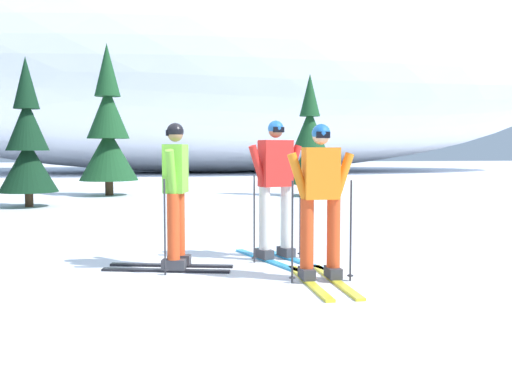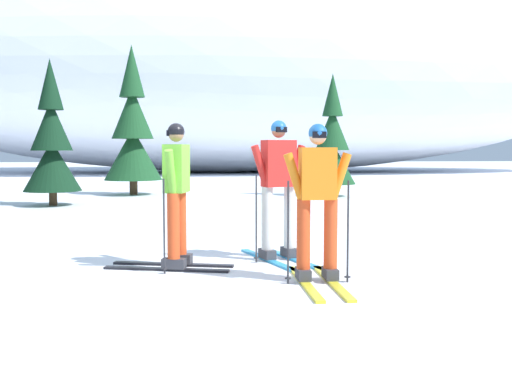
{
  "view_description": "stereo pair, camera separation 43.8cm",
  "coord_description": "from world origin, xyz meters",
  "px_view_note": "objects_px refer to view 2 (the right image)",
  "views": [
    {
      "loc": [
        -0.08,
        -7.1,
        1.47
      ],
      "look_at": [
        1.02,
        -0.17,
        0.95
      ],
      "focal_mm": 40.69,
      "sensor_mm": 36.0,
      "label": 1
    },
    {
      "loc": [
        0.36,
        -7.15,
        1.47
      ],
      "look_at": [
        1.02,
        -0.17,
        0.95
      ],
      "focal_mm": 40.69,
      "sensor_mm": 36.0,
      "label": 2
    }
  ],
  "objects_px": {
    "pine_tree_far_right": "(332,145)",
    "skier_lime_jacket": "(176,193)",
    "pine_tree_center_right": "(133,133)",
    "skier_red_jacket": "(279,187)",
    "pine_tree_center": "(52,145)",
    "skier_orange_jacket": "(317,200)"
  },
  "relations": [
    {
      "from": "skier_lime_jacket",
      "to": "skier_red_jacket",
      "type": "bearing_deg",
      "value": 17.95
    },
    {
      "from": "skier_orange_jacket",
      "to": "pine_tree_far_right",
      "type": "height_order",
      "value": "pine_tree_far_right"
    },
    {
      "from": "skier_red_jacket",
      "to": "skier_lime_jacket",
      "type": "relative_size",
      "value": 1.03
    },
    {
      "from": "pine_tree_center_right",
      "to": "pine_tree_far_right",
      "type": "bearing_deg",
      "value": -10.48
    },
    {
      "from": "pine_tree_far_right",
      "to": "pine_tree_center_right",
      "type": "bearing_deg",
      "value": 169.52
    },
    {
      "from": "skier_red_jacket",
      "to": "skier_orange_jacket",
      "type": "height_order",
      "value": "skier_red_jacket"
    },
    {
      "from": "skier_lime_jacket",
      "to": "pine_tree_far_right",
      "type": "xyz_separation_m",
      "value": [
        4.37,
        10.63,
        0.66
      ]
    },
    {
      "from": "skier_red_jacket",
      "to": "pine_tree_center",
      "type": "xyz_separation_m",
      "value": [
        -4.87,
        7.9,
        0.62
      ]
    },
    {
      "from": "skier_lime_jacket",
      "to": "pine_tree_center",
      "type": "xyz_separation_m",
      "value": [
        -3.54,
        8.33,
        0.65
      ]
    },
    {
      "from": "skier_red_jacket",
      "to": "pine_tree_center",
      "type": "height_order",
      "value": "pine_tree_center"
    },
    {
      "from": "skier_red_jacket",
      "to": "pine_tree_far_right",
      "type": "bearing_deg",
      "value": 73.4
    },
    {
      "from": "pine_tree_center_right",
      "to": "skier_orange_jacket",
      "type": "bearing_deg",
      "value": -74.77
    },
    {
      "from": "pine_tree_far_right",
      "to": "skier_lime_jacket",
      "type": "bearing_deg",
      "value": -112.34
    },
    {
      "from": "pine_tree_center",
      "to": "skier_lime_jacket",
      "type": "bearing_deg",
      "value": -66.96
    },
    {
      "from": "skier_lime_jacket",
      "to": "pine_tree_far_right",
      "type": "height_order",
      "value": "pine_tree_far_right"
    },
    {
      "from": "skier_lime_jacket",
      "to": "pine_tree_far_right",
      "type": "relative_size",
      "value": 0.47
    },
    {
      "from": "pine_tree_center_right",
      "to": "pine_tree_far_right",
      "type": "height_order",
      "value": "pine_tree_center_right"
    },
    {
      "from": "skier_red_jacket",
      "to": "pine_tree_center_right",
      "type": "height_order",
      "value": "pine_tree_center_right"
    },
    {
      "from": "skier_lime_jacket",
      "to": "pine_tree_center_right",
      "type": "xyz_separation_m",
      "value": [
        -1.87,
        11.78,
        1.06
      ]
    },
    {
      "from": "pine_tree_center",
      "to": "pine_tree_far_right",
      "type": "distance_m",
      "value": 8.24
    },
    {
      "from": "pine_tree_center",
      "to": "pine_tree_center_right",
      "type": "distance_m",
      "value": 3.86
    },
    {
      "from": "skier_lime_jacket",
      "to": "pine_tree_center_right",
      "type": "relative_size",
      "value": 0.37
    }
  ]
}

